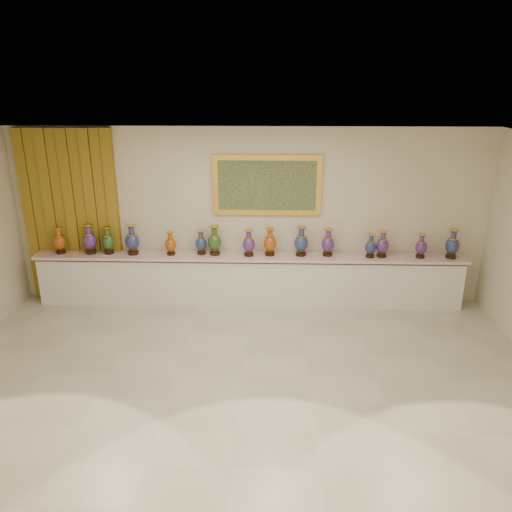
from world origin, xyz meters
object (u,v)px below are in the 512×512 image
Objects in this scene: counter at (249,280)px; vase_2 at (108,242)px; vase_1 at (90,241)px; vase_0 at (60,242)px.

vase_2 reaches higher than counter.
vase_1 reaches higher than counter.
vase_0 reaches higher than counter.
vase_0 is 0.51m from vase_1.
vase_0 is at bearing -178.70° from vase_1.
counter is at bearing 0.38° from vase_0.
vase_1 is 1.08× the size of vase_2.
counter is 3.29m from vase_0.
vase_2 is at bearing 1.13° from vase_1.
vase_0 is 0.97× the size of vase_2.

